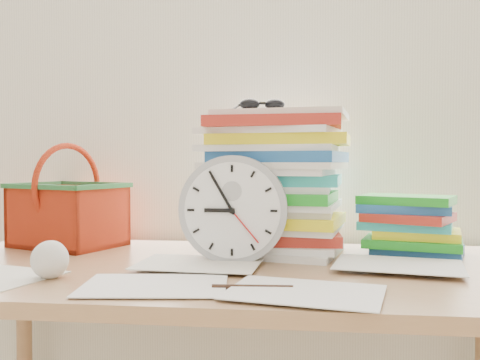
# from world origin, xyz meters

# --- Properties ---
(curtain) EXTENTS (2.40, 0.01, 2.50)m
(curtain) POSITION_xyz_m (0.00, 1.98, 1.30)
(curtain) COLOR white
(curtain) RESTS_ON room_shell
(desk) EXTENTS (1.40, 0.70, 0.75)m
(desk) POSITION_xyz_m (0.00, 1.60, 0.68)
(desk) COLOR #A2744C
(desk) RESTS_ON ground
(paper_stack) EXTENTS (0.38, 0.33, 0.36)m
(paper_stack) POSITION_xyz_m (0.10, 1.78, 0.93)
(paper_stack) COLOR white
(paper_stack) RESTS_ON desk
(clock) EXTENTS (0.25, 0.05, 0.25)m
(clock) POSITION_xyz_m (0.01, 1.63, 0.87)
(clock) COLOR #A5A7AB
(clock) RESTS_ON desk
(sunglasses) EXTENTS (0.15, 0.14, 0.03)m
(sunglasses) POSITION_xyz_m (0.07, 1.72, 1.12)
(sunglasses) COLOR black
(sunglasses) RESTS_ON paper_stack
(book_stack) EXTENTS (0.30, 0.27, 0.15)m
(book_stack) POSITION_xyz_m (0.44, 1.79, 0.82)
(book_stack) COLOR white
(book_stack) RESTS_ON desk
(basket) EXTENTS (0.34, 0.30, 0.28)m
(basket) POSITION_xyz_m (-0.47, 1.82, 0.89)
(basket) COLOR #BB3212
(basket) RESTS_ON desk
(crumpled_ball) EXTENTS (0.08, 0.08, 0.08)m
(crumpled_ball) POSITION_xyz_m (-0.33, 1.43, 0.79)
(crumpled_ball) COLOR white
(crumpled_ball) RESTS_ON desk
(pen) EXTENTS (0.15, 0.02, 0.01)m
(pen) POSITION_xyz_m (0.08, 1.38, 0.75)
(pen) COLOR black
(pen) RESTS_ON desk
(scattered_papers) EXTENTS (1.26, 0.42, 0.02)m
(scattered_papers) POSITION_xyz_m (0.00, 1.60, 0.76)
(scattered_papers) COLOR white
(scattered_papers) RESTS_ON desk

